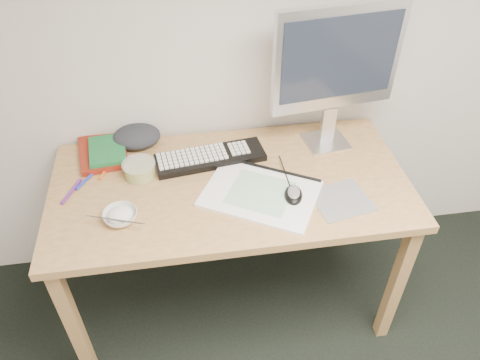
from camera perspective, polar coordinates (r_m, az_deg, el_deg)
The scene contains 18 objects.
desk at distance 1.89m, azimuth -1.15°, elevation -2.13°, with size 1.40×0.70×0.75m.
mousepad at distance 1.80m, azimuth 12.24°, elevation -2.40°, with size 0.21×0.19×0.00m, color gray.
sketchpad at distance 1.78m, azimuth 2.50°, elevation -1.67°, with size 0.42×0.30×0.01m, color white.
keyboard at distance 1.94m, azimuth -3.64°, elevation 2.75°, with size 0.45×0.14×0.03m, color black.
monitor at distance 1.88m, azimuth 11.77°, elevation 13.82°, with size 0.52×0.18×0.60m.
mouse at distance 1.75m, azimuth 6.56°, elevation -1.52°, with size 0.07×0.11×0.04m, color black.
rice_bowl at distance 1.72m, azimuth -14.36°, elevation -4.31°, with size 0.12×0.12×0.04m, color silver.
chopsticks at distance 1.68m, azimuth -14.93°, elevation -4.72°, with size 0.02×0.02×0.20m, color silver.
fruit_tub at distance 1.88m, azimuth -12.16°, elevation 1.24°, with size 0.13×0.13×0.06m, color #D5C84B.
book_red at distance 2.04m, azimuth -16.34°, elevation 3.25°, with size 0.19×0.25×0.03m, color maroon.
book_green at distance 2.01m, azimuth -15.88°, elevation 3.53°, with size 0.14×0.20×0.02m, color #196732.
cloth_lump at distance 2.06m, azimuth -12.49°, elevation 5.20°, with size 0.17×0.14×0.07m, color #2A2C32.
pencil_pink at distance 1.85m, azimuth -0.53°, elevation 0.30°, with size 0.01×0.01×0.20m, color pink.
pencil_tan at distance 1.83m, azimuth 1.00°, elevation -0.12°, with size 0.01×0.01×0.19m, color tan.
pencil_black at distance 1.88m, azimuth 0.50°, elevation 1.19°, with size 0.01×0.01×0.20m, color black.
marker_blue at distance 1.93m, azimuth -18.25°, elevation 0.01°, with size 0.01×0.01×0.12m, color #2134B4.
marker_orange at distance 1.96m, azimuth -16.00°, elevation 1.29°, with size 0.01×0.01×0.13m, color orange.
marker_purple at distance 1.90m, azimuth -19.86°, elevation -1.30°, with size 0.01×0.01×0.14m, color #5D227D.
Camera 1 is at (-0.40, 0.06, 1.96)m, focal length 35.00 mm.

